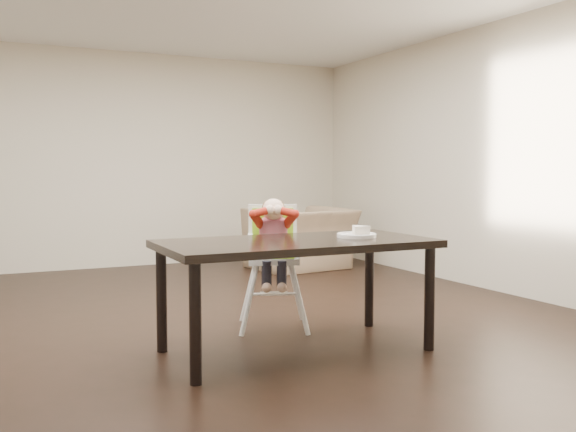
% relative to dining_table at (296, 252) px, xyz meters
% --- Properties ---
extents(ground, '(7.00, 7.00, 0.00)m').
position_rel_dining_table_xyz_m(ground, '(-0.22, 0.87, -0.67)').
color(ground, black).
rests_on(ground, ground).
extents(room_walls, '(6.02, 7.02, 2.71)m').
position_rel_dining_table_xyz_m(room_walls, '(-0.22, 0.87, 1.18)').
color(room_walls, beige).
rests_on(room_walls, ground).
extents(dining_table, '(1.80, 0.90, 0.75)m').
position_rel_dining_table_xyz_m(dining_table, '(0.00, 0.00, 0.00)').
color(dining_table, black).
rests_on(dining_table, ground).
extents(high_chair, '(0.54, 0.54, 1.00)m').
position_rel_dining_table_xyz_m(high_chair, '(0.14, 0.67, 0.03)').
color(high_chair, white).
rests_on(high_chair, ground).
extents(plate, '(0.36, 0.36, 0.08)m').
position_rel_dining_table_xyz_m(plate, '(0.46, -0.02, 0.11)').
color(plate, white).
rests_on(plate, dining_table).
extents(armchair, '(1.24, 0.89, 1.00)m').
position_rel_dining_table_xyz_m(armchair, '(1.68, 3.25, -0.17)').
color(armchair, '#A08565').
rests_on(armchair, ground).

